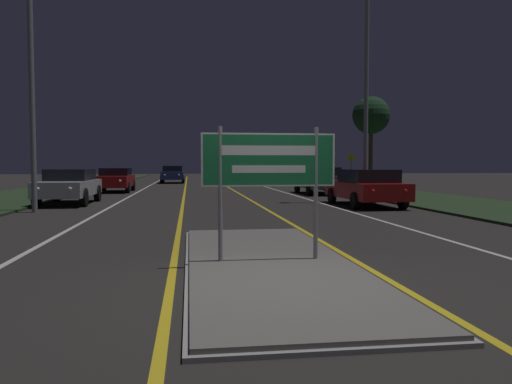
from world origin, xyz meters
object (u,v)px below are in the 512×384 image
(car_receding_0, at_px, (366,187))
(car_approaching_2, at_px, (173,174))
(car_approaching_1, at_px, (115,179))
(streetlight_right_near, at_px, (367,46))
(car_approaching_0, at_px, (69,185))
(highway_sign, at_px, (269,166))
(streetlight_left_near, at_px, (30,10))
(warning_sign, at_px, (351,167))
(car_receding_1, at_px, (319,180))

(car_receding_0, height_order, car_approaching_2, car_approaching_2)
(car_approaching_1, bearing_deg, streetlight_right_near, -40.04)
(car_approaching_2, bearing_deg, car_approaching_1, -101.75)
(streetlight_right_near, relative_size, car_approaching_2, 2.30)
(car_approaching_0, relative_size, car_approaching_2, 1.00)
(highway_sign, height_order, car_receding_0, highway_sign)
(car_approaching_0, xyz_separation_m, car_approaching_2, (3.44, 22.80, 0.02))
(streetlight_right_near, height_order, car_approaching_1, streetlight_right_near)
(car_approaching_1, xyz_separation_m, car_approaching_2, (2.88, 13.87, 0.04))
(highway_sign, height_order, streetlight_left_near, streetlight_left_near)
(streetlight_right_near, xyz_separation_m, car_receding_0, (-0.57, -1.66, -5.81))
(car_approaching_1, xyz_separation_m, warning_sign, (14.07, -0.71, 0.70))
(car_receding_1, xyz_separation_m, car_approaching_2, (-8.44, 17.44, 0.00))
(car_approaching_0, bearing_deg, car_receding_1, 24.28)
(car_receding_0, distance_m, car_approaching_0, 11.92)
(streetlight_left_near, relative_size, car_approaching_1, 2.54)
(car_receding_0, height_order, car_approaching_0, car_receding_0)
(streetlight_right_near, bearing_deg, highway_sign, -116.15)
(car_receding_1, relative_size, car_approaching_2, 1.02)
(highway_sign, height_order, car_approaching_1, highway_sign)
(highway_sign, height_order, car_approaching_0, highway_sign)
(car_approaching_1, distance_m, car_approaching_2, 14.16)
(car_receding_0, relative_size, warning_sign, 2.13)
(highway_sign, height_order, warning_sign, warning_sign)
(car_receding_0, bearing_deg, warning_sign, 74.52)
(car_approaching_0, bearing_deg, car_approaching_1, 86.45)
(highway_sign, relative_size, car_approaching_0, 0.46)
(car_receding_1, bearing_deg, warning_sign, 46.18)
(car_receding_1, height_order, car_approaching_0, car_receding_1)
(streetlight_left_near, bearing_deg, warning_sign, 38.30)
(car_receding_1, height_order, car_approaching_2, car_approaching_2)
(highway_sign, distance_m, warning_sign, 23.23)
(streetlight_left_near, distance_m, car_receding_1, 16.23)
(car_receding_1, xyz_separation_m, warning_sign, (2.75, 2.86, 0.66))
(warning_sign, bearing_deg, highway_sign, -111.58)
(streetlight_right_near, bearing_deg, car_approaching_2, 110.36)
(car_receding_0, distance_m, car_approaching_2, 26.62)
(highway_sign, relative_size, streetlight_right_near, 0.20)
(streetlight_left_near, bearing_deg, car_approaching_0, 84.90)
(streetlight_left_near, xyz_separation_m, car_approaching_1, (0.87, 12.52, -5.95))
(car_receding_1, bearing_deg, streetlight_left_near, -143.76)
(warning_sign, bearing_deg, car_approaching_1, 177.09)
(car_approaching_0, distance_m, car_approaching_2, 23.06)
(car_approaching_0, bearing_deg, warning_sign, 29.34)
(highway_sign, bearing_deg, streetlight_left_near, 123.14)
(car_receding_1, bearing_deg, car_approaching_1, 162.46)
(streetlight_left_near, xyz_separation_m, car_receding_1, (12.19, 8.94, -5.91))
(highway_sign, xyz_separation_m, car_approaching_0, (-6.08, 13.38, -0.82))
(car_approaching_2, bearing_deg, streetlight_right_near, -69.64)
(highway_sign, xyz_separation_m, car_receding_0, (5.57, 10.85, -0.84))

